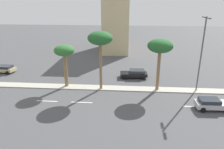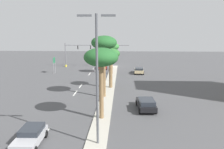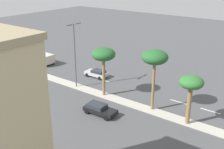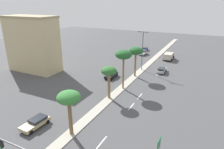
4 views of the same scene
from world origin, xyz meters
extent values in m
plane|color=#4C4C4F|center=(0.00, 37.40, 0.00)|extent=(160.00, 160.00, 0.00)
cube|color=silver|center=(4.87, 4.00, 0.01)|extent=(0.20, 2.80, 0.01)
cube|color=silver|center=(4.87, 11.40, 0.01)|extent=(0.20, 2.80, 0.01)
cube|color=silver|center=(4.87, 22.33, 0.01)|extent=(0.20, 2.80, 0.01)
cube|color=silver|center=(4.87, 26.96, 0.01)|extent=(0.20, 2.80, 0.01)
cube|color=silver|center=(4.87, 41.21, 0.01)|extent=(0.20, 2.80, 0.01)
cylinder|color=slate|center=(12.26, 1.57, 3.00)|extent=(0.24, 0.24, 6.00)
cylinder|color=gold|center=(12.26, 1.57, 0.25)|extent=(0.53, 0.53, 0.50)
cylinder|color=slate|center=(4.25, 1.57, 5.49)|extent=(16.03, 0.16, 0.16)
cube|color=black|center=(9.06, 1.57, 4.94)|extent=(0.20, 0.32, 0.90)
sphere|color=#19D83F|center=(9.06, 1.45, 4.64)|extent=(0.18, 0.18, 0.18)
cube|color=black|center=(5.85, 1.57, 4.94)|extent=(0.20, 0.32, 0.90)
sphere|color=#19D83F|center=(5.85, 1.45, 4.64)|extent=(0.18, 0.18, 0.18)
cube|color=black|center=(2.65, 1.57, 4.94)|extent=(0.20, 0.32, 0.90)
sphere|color=#19D83F|center=(2.65, 1.45, 4.64)|extent=(0.18, 0.18, 0.18)
cube|color=black|center=(-0.56, 1.57, 4.94)|extent=(0.20, 0.32, 0.90)
sphere|color=#19D83F|center=(-0.56, 1.45, 4.64)|extent=(0.18, 0.18, 0.18)
cylinder|color=gray|center=(12.50, 10.39, 1.74)|extent=(0.10, 0.10, 3.47)
cylinder|color=gray|center=(12.50, 11.61, 1.74)|extent=(0.10, 0.10, 3.47)
cube|color=#19723F|center=(12.50, 11.00, 2.88)|extent=(0.08, 1.37, 1.19)
cylinder|color=brown|center=(0.19, 11.01, 2.70)|extent=(0.53, 0.53, 5.16)
ellipsoid|color=#387F38|center=(0.19, 11.01, 5.84)|extent=(3.22, 3.22, 1.77)
cylinder|color=olive|center=(-0.27, 23.53, 2.62)|extent=(0.55, 0.55, 5.00)
ellipsoid|color=#2D6B2D|center=(-0.27, 23.53, 5.63)|extent=(2.95, 2.95, 1.62)
cylinder|color=olive|center=(0.36, 28.91, 3.56)|extent=(0.39, 0.39, 6.88)
ellipsoid|color=#235B28|center=(0.36, 28.91, 7.61)|extent=(3.47, 3.47, 1.91)
cylinder|color=olive|center=(0.03, 37.16, 3.05)|extent=(0.46, 0.46, 5.86)
ellipsoid|color=#235B28|center=(0.03, 37.16, 6.60)|extent=(3.52, 3.52, 1.94)
cylinder|color=#515459|center=(-0.15, 42.85, 5.33)|extent=(0.20, 0.20, 10.41)
cube|color=#515459|center=(-1.05, 42.85, 10.38)|extent=(1.10, 0.24, 0.16)
cube|color=#515459|center=(0.75, 42.85, 10.38)|extent=(1.10, 0.24, 0.16)
cube|color=tan|center=(-5.76, 10.03, 0.60)|extent=(2.16, 4.56, 0.56)
cube|color=#262B33|center=(-5.72, 10.59, 1.09)|extent=(1.85, 2.55, 0.43)
cylinder|color=black|center=(-4.94, 8.42, 0.32)|extent=(0.26, 0.65, 0.64)
cylinder|color=black|center=(-6.75, 8.53, 0.32)|extent=(0.26, 0.65, 0.64)
cylinder|color=black|center=(-4.76, 11.53, 0.32)|extent=(0.26, 0.65, 0.64)
cylinder|color=black|center=(-6.57, 11.64, 0.32)|extent=(0.26, 0.65, 0.64)
cube|color=#B2B2B7|center=(5.38, 43.22, 0.62)|extent=(1.95, 4.23, 0.61)
cube|color=#262B33|center=(5.40, 42.70, 1.15)|extent=(1.70, 2.35, 0.45)
cylinder|color=black|center=(4.57, 41.74, 0.32)|extent=(0.24, 0.65, 0.64)
cylinder|color=black|center=(6.29, 41.79, 0.32)|extent=(0.24, 0.65, 0.64)
cube|color=black|center=(-4.95, 33.80, 0.60)|extent=(2.17, 4.60, 0.57)
cube|color=#262B33|center=(-4.98, 34.37, 1.14)|extent=(1.86, 2.57, 0.50)
cylinder|color=black|center=(-3.95, 32.28, 0.32)|extent=(0.26, 0.65, 0.64)
cylinder|color=black|center=(-5.77, 32.18, 0.32)|extent=(0.26, 0.65, 0.64)
cylinder|color=black|center=(-4.13, 35.43, 0.32)|extent=(0.26, 0.65, 0.64)
cylinder|color=black|center=(-5.95, 35.33, 0.32)|extent=(0.26, 0.65, 0.64)
cube|color=red|center=(2.54, 4.56, 0.66)|extent=(2.07, 4.24, 0.67)
cube|color=#262B33|center=(2.56, 4.04, 1.23)|extent=(1.79, 2.37, 0.47)
cylinder|color=black|center=(1.58, 5.97, 0.32)|extent=(0.25, 0.65, 0.64)
cylinder|color=black|center=(3.36, 6.06, 0.32)|extent=(0.25, 0.65, 0.64)
cylinder|color=black|center=(1.72, 3.06, 0.32)|extent=(0.25, 0.65, 0.64)
cylinder|color=black|center=(3.49, 3.15, 0.32)|extent=(0.25, 0.65, 0.64)
camera|label=1|loc=(29.20, 32.83, 12.67)|focal=34.05mm
camera|label=2|loc=(-2.11, 61.06, 9.36)|focal=38.20mm
camera|label=3|loc=(-30.48, 12.51, 18.21)|focal=44.87mm
camera|label=4|loc=(15.97, -7.81, 17.77)|focal=32.13mm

